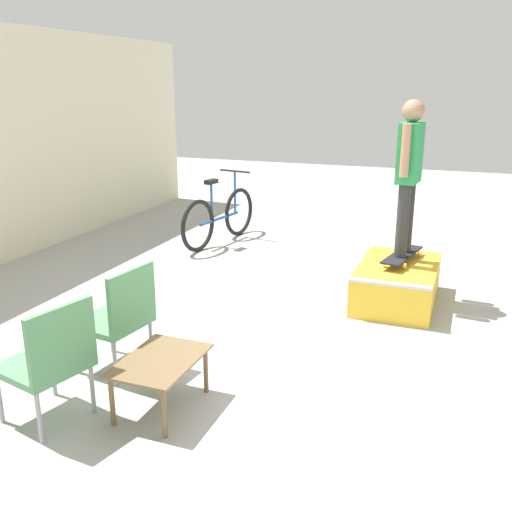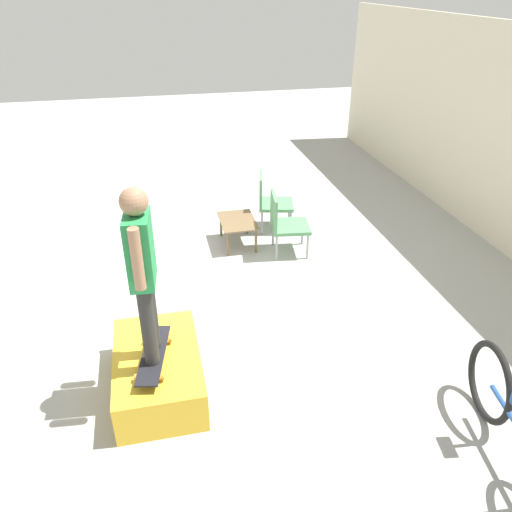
{
  "view_description": "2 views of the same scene",
  "coord_description": "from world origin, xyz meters",
  "px_view_note": "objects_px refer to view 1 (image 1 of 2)",
  "views": [
    {
      "loc": [
        -4.26,
        -1.23,
        2.27
      ],
      "look_at": [
        0.4,
        0.55,
        0.76
      ],
      "focal_mm": 40.0,
      "sensor_mm": 36.0,
      "label": 1
    },
    {
      "loc": [
        5.43,
        -0.46,
        3.52
      ],
      "look_at": [
        0.7,
        0.6,
        0.78
      ],
      "focal_mm": 35.0,
      "sensor_mm": 36.0,
      "label": 2
    }
  ],
  "objects_px": {
    "skate_ramp_box": "(397,283)",
    "bicycle": "(220,217)",
    "patio_chair_right": "(119,314)",
    "skateboard_on_ramp": "(402,255)",
    "coffee_table": "(160,366)",
    "person_skater": "(409,167)",
    "patio_chair_left": "(51,358)"
  },
  "relations": [
    {
      "from": "skate_ramp_box",
      "to": "coffee_table",
      "type": "distance_m",
      "value": 3.06
    },
    {
      "from": "skate_ramp_box",
      "to": "patio_chair_left",
      "type": "bearing_deg",
      "value": 149.21
    },
    {
      "from": "person_skater",
      "to": "coffee_table",
      "type": "xyz_separation_m",
      "value": [
        -2.87,
        1.32,
        -1.11
      ]
    },
    {
      "from": "person_skater",
      "to": "coffee_table",
      "type": "bearing_deg",
      "value": 160.44
    },
    {
      "from": "bicycle",
      "to": "coffee_table",
      "type": "bearing_deg",
      "value": -150.79
    },
    {
      "from": "skate_ramp_box",
      "to": "patio_chair_left",
      "type": "xyz_separation_m",
      "value": [
        -3.19,
        1.9,
        0.29
      ]
    },
    {
      "from": "skateboard_on_ramp",
      "to": "person_skater",
      "type": "distance_m",
      "value": 0.95
    },
    {
      "from": "skateboard_on_ramp",
      "to": "person_skater",
      "type": "xyz_separation_m",
      "value": [
        0.0,
        0.0,
        0.95
      ]
    },
    {
      "from": "patio_chair_left",
      "to": "bicycle",
      "type": "distance_m",
      "value": 4.76
    },
    {
      "from": "coffee_table",
      "to": "patio_chair_right",
      "type": "bearing_deg",
      "value": 56.82
    },
    {
      "from": "skateboard_on_ramp",
      "to": "coffee_table",
      "type": "xyz_separation_m",
      "value": [
        -2.87,
        1.32,
        -0.16
      ]
    },
    {
      "from": "coffee_table",
      "to": "skateboard_on_ramp",
      "type": "bearing_deg",
      "value": -24.76
    },
    {
      "from": "skate_ramp_box",
      "to": "patio_chair_right",
      "type": "distance_m",
      "value": 3.05
    },
    {
      "from": "coffee_table",
      "to": "patio_chair_right",
      "type": "xyz_separation_m",
      "value": [
        0.39,
        0.59,
        0.16
      ]
    },
    {
      "from": "bicycle",
      "to": "skateboard_on_ramp",
      "type": "bearing_deg",
      "value": -106.27
    },
    {
      "from": "skate_ramp_box",
      "to": "patio_chair_right",
      "type": "relative_size",
      "value": 1.47
    },
    {
      "from": "skateboard_on_ramp",
      "to": "person_skater",
      "type": "bearing_deg",
      "value": 38.04
    },
    {
      "from": "skate_ramp_box",
      "to": "person_skater",
      "type": "height_order",
      "value": "person_skater"
    },
    {
      "from": "patio_chair_right",
      "to": "bicycle",
      "type": "height_order",
      "value": "bicycle"
    },
    {
      "from": "person_skater",
      "to": "coffee_table",
      "type": "height_order",
      "value": "person_skater"
    },
    {
      "from": "bicycle",
      "to": "patio_chair_right",
      "type": "bearing_deg",
      "value": -157.08
    },
    {
      "from": "skate_ramp_box",
      "to": "bicycle",
      "type": "height_order",
      "value": "bicycle"
    },
    {
      "from": "patio_chair_right",
      "to": "skate_ramp_box",
      "type": "bearing_deg",
      "value": 149.13
    },
    {
      "from": "patio_chair_right",
      "to": "coffee_table",
      "type": "bearing_deg",
      "value": 64.54
    },
    {
      "from": "patio_chair_left",
      "to": "person_skater",
      "type": "bearing_deg",
      "value": 162.83
    },
    {
      "from": "skateboard_on_ramp",
      "to": "patio_chair_right",
      "type": "xyz_separation_m",
      "value": [
        -2.48,
        1.92,
        -0.01
      ]
    },
    {
      "from": "patio_chair_left",
      "to": "coffee_table",
      "type": "bearing_deg",
      "value": 138.4
    },
    {
      "from": "coffee_table",
      "to": "bicycle",
      "type": "height_order",
      "value": "bicycle"
    },
    {
      "from": "skate_ramp_box",
      "to": "coffee_table",
      "type": "bearing_deg",
      "value": 154.76
    },
    {
      "from": "skateboard_on_ramp",
      "to": "bicycle",
      "type": "xyz_separation_m",
      "value": [
        1.39,
        2.79,
        -0.11
      ]
    },
    {
      "from": "patio_chair_right",
      "to": "skateboard_on_ramp",
      "type": "bearing_deg",
      "value": 150.04
    },
    {
      "from": "coffee_table",
      "to": "skate_ramp_box",
      "type": "bearing_deg",
      "value": -25.24
    }
  ]
}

